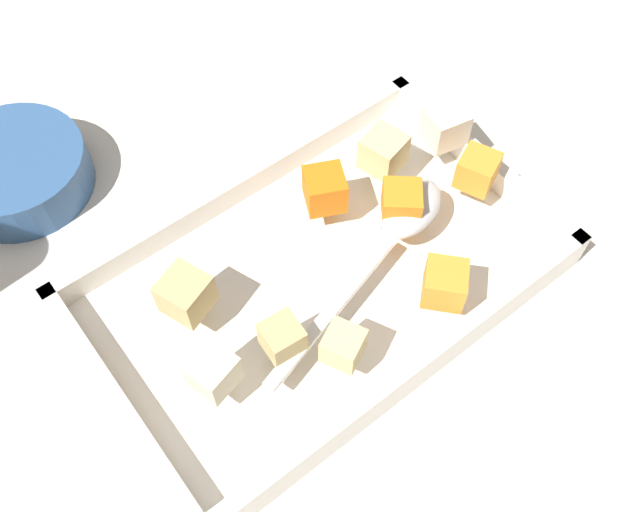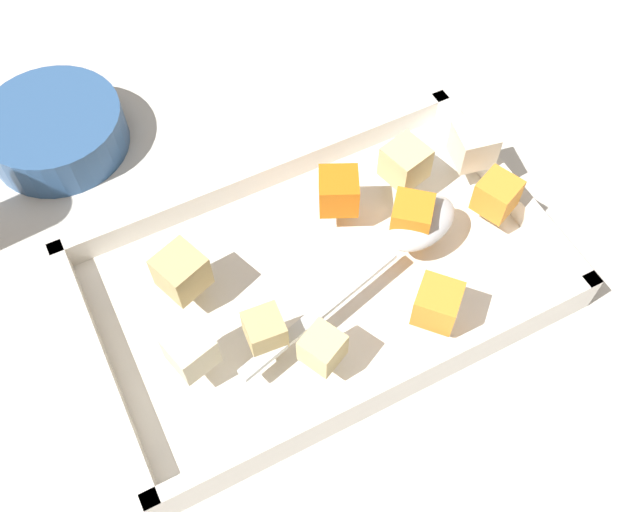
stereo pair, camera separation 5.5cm
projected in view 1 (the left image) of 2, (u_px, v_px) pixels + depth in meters
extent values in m
plane|color=beige|center=(322.00, 299.00, 0.59)|extent=(4.00, 4.00, 0.00)
cube|color=white|center=(320.00, 283.00, 0.59)|extent=(0.38, 0.23, 0.01)
cube|color=white|center=(412.00, 372.00, 0.52)|extent=(0.38, 0.01, 0.03)
cube|color=white|center=(242.00, 185.00, 0.62)|extent=(0.38, 0.01, 0.03)
cube|color=white|center=(121.00, 404.00, 0.51)|extent=(0.01, 0.23, 0.03)
cube|color=white|center=(482.00, 163.00, 0.63)|extent=(0.01, 0.23, 0.03)
cube|color=orange|center=(445.00, 284.00, 0.53)|extent=(0.04, 0.04, 0.03)
cube|color=orange|center=(325.00, 189.00, 0.58)|extent=(0.04, 0.04, 0.03)
cube|color=orange|center=(477.00, 170.00, 0.59)|extent=(0.04, 0.04, 0.03)
cube|color=orange|center=(401.00, 203.00, 0.57)|extent=(0.04, 0.04, 0.03)
cube|color=tan|center=(186.00, 294.00, 0.53)|extent=(0.04, 0.04, 0.03)
cube|color=tan|center=(282.00, 338.00, 0.51)|extent=(0.03, 0.03, 0.03)
cube|color=#E0CC89|center=(383.00, 152.00, 0.60)|extent=(0.04, 0.04, 0.03)
cube|color=#E0CC89|center=(343.00, 346.00, 0.51)|extent=(0.04, 0.04, 0.03)
cube|color=beige|center=(213.00, 371.00, 0.50)|extent=(0.04, 0.04, 0.03)
cube|color=silver|center=(445.00, 125.00, 0.62)|extent=(0.04, 0.04, 0.03)
ellipsoid|color=silver|center=(412.00, 209.00, 0.58)|extent=(0.07, 0.06, 0.02)
cube|color=silver|center=(332.00, 310.00, 0.54)|extent=(0.15, 0.05, 0.01)
cylinder|color=#33598C|center=(17.00, 171.00, 0.63)|extent=(0.13, 0.13, 0.04)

